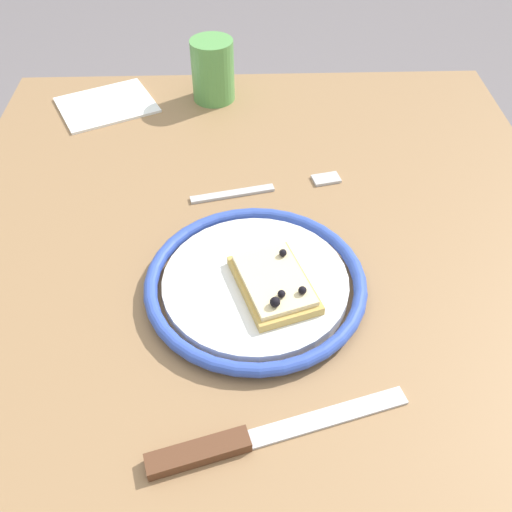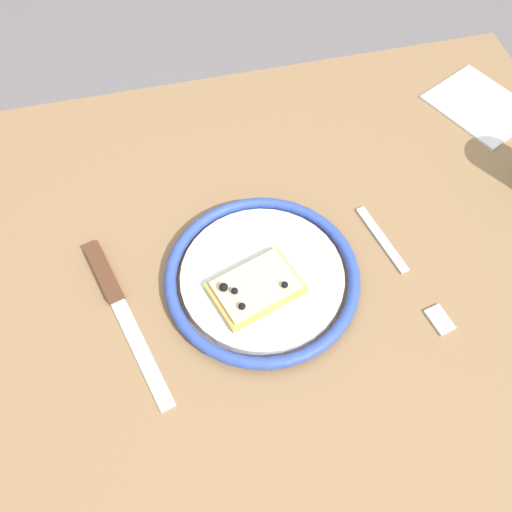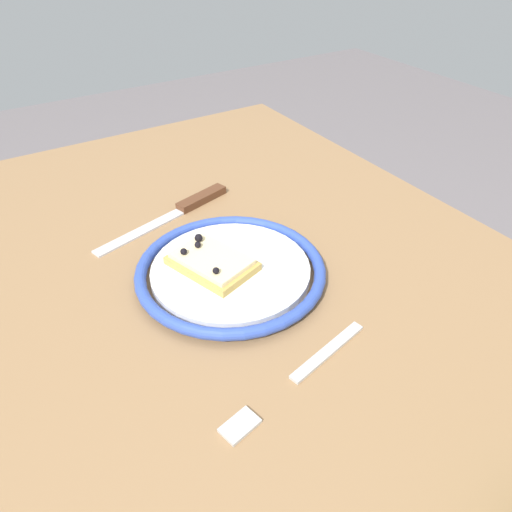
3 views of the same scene
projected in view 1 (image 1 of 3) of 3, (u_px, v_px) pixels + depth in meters
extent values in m
cube|color=#936D47|center=(263.00, 308.00, 0.63)|extent=(1.01, 0.77, 0.03)
cylinder|color=#4C4742|center=(96.00, 258.00, 1.19)|extent=(0.05, 0.05, 0.68)
cylinder|color=#4C4742|center=(408.00, 251.00, 1.20)|extent=(0.05, 0.05, 0.68)
cylinder|color=white|center=(255.00, 285.00, 0.62)|extent=(0.20, 0.20, 0.02)
torus|color=#334FB2|center=(255.00, 282.00, 0.62)|extent=(0.24, 0.24, 0.01)
cube|color=tan|center=(274.00, 286.00, 0.60)|extent=(0.12, 0.10, 0.01)
cube|color=beige|center=(274.00, 281.00, 0.59)|extent=(0.11, 0.09, 0.01)
sphere|color=black|center=(281.00, 294.00, 0.57)|extent=(0.01, 0.01, 0.01)
sphere|color=black|center=(302.00, 290.00, 0.58)|extent=(0.01, 0.01, 0.01)
sphere|color=black|center=(283.00, 253.00, 0.61)|extent=(0.01, 0.01, 0.01)
sphere|color=black|center=(275.00, 302.00, 0.56)|extent=(0.01, 0.01, 0.01)
cube|color=silver|center=(329.00, 417.00, 0.51)|extent=(0.06, 0.15, 0.00)
cube|color=#59331E|center=(198.00, 453.00, 0.48)|extent=(0.04, 0.09, 0.01)
cube|color=#BDBDBD|center=(233.00, 194.00, 0.74)|extent=(0.04, 0.11, 0.00)
cube|color=#BDBDBD|center=(326.00, 179.00, 0.76)|extent=(0.03, 0.04, 0.00)
cylinder|color=#599E4C|center=(213.00, 70.00, 0.88)|extent=(0.07, 0.07, 0.09)
cube|color=white|center=(107.00, 105.00, 0.90)|extent=(0.16, 0.18, 0.00)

